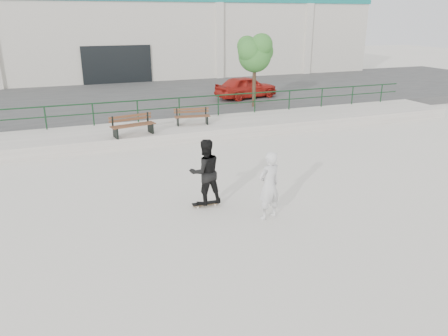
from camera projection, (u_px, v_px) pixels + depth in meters
name	position (u px, v px, depth m)	size (l,w,h in m)	color
ground	(255.00, 225.00, 11.42)	(120.00, 120.00, 0.00)	silver
ledge	(166.00, 132.00, 19.71)	(30.00, 3.00, 0.50)	#AFA8A0
parking_strip	(133.00, 100.00, 27.20)	(60.00, 14.00, 0.50)	#3D3D3D
railing	(159.00, 105.00, 20.53)	(28.00, 0.06, 1.03)	#163C1F
commercial_building	(101.00, 24.00, 38.10)	(44.20, 16.33, 8.00)	beige
bench_left	(133.00, 125.00, 18.01)	(1.91, 0.90, 0.85)	brown
bench_right	(192.00, 116.00, 19.84)	(1.65, 0.69, 0.74)	brown
tree	(255.00, 52.00, 23.03)	(2.18, 1.93, 3.87)	#493524
red_car	(246.00, 87.00, 26.22)	(1.57, 3.89, 1.33)	#B11E15
skateboard	(206.00, 203.00, 12.56)	(0.79, 0.24, 0.09)	black
standing_skater	(205.00, 172.00, 12.24)	(0.92, 0.72, 1.90)	black
seated_skater	(269.00, 186.00, 11.53)	(0.68, 0.45, 1.88)	silver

